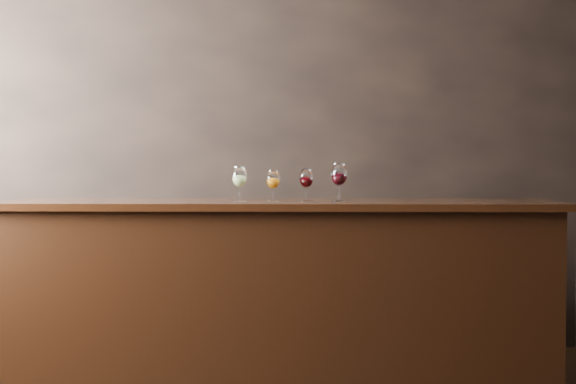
{
  "coord_description": "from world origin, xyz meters",
  "views": [
    {
      "loc": [
        -0.14,
        -3.15,
        1.3
      ],
      "look_at": [
        0.35,
        1.33,
        1.14
      ],
      "focal_mm": 50.0,
      "sensor_mm": 36.0,
      "label": 1
    }
  ],
  "objects": [
    {
      "name": "room_shell",
      "position": [
        -0.23,
        0.11,
        1.81
      ],
      "size": [
        5.02,
        4.52,
        2.81
      ],
      "color": "black",
      "rests_on": "ground"
    },
    {
      "name": "bar_counter",
      "position": [
        0.3,
        1.33,
        0.53
      ],
      "size": [
        3.07,
        1.05,
        1.05
      ],
      "primitive_type": "cube",
      "rotation": [
        0.0,
        0.0,
        -0.13
      ],
      "color": "black",
      "rests_on": "ground"
    },
    {
      "name": "bar_top",
      "position": [
        0.3,
        1.33,
        1.07
      ],
      "size": [
        3.18,
        1.13,
        0.04
      ],
      "primitive_type": "cube",
      "rotation": [
        0.0,
        0.0,
        -0.13
      ],
      "color": "black",
      "rests_on": "bar_counter"
    },
    {
      "name": "back_bar_shelf",
      "position": [
        -0.16,
        2.03,
        0.42
      ],
      "size": [
        2.34,
        0.4,
        0.84
      ],
      "primitive_type": "cube",
      "color": "black",
      "rests_on": "ground"
    },
    {
      "name": "glass_white",
      "position": [
        0.07,
        1.35,
        1.23
      ],
      "size": [
        0.08,
        0.08,
        0.2
      ],
      "color": "white",
      "rests_on": "bar_top"
    },
    {
      "name": "glass_amber",
      "position": [
        0.26,
        1.31,
        1.21
      ],
      "size": [
        0.07,
        0.07,
        0.18
      ],
      "color": "white",
      "rests_on": "bar_top"
    },
    {
      "name": "glass_red_a",
      "position": [
        0.45,
        1.32,
        1.22
      ],
      "size": [
        0.08,
        0.08,
        0.18
      ],
      "color": "white",
      "rests_on": "bar_top"
    },
    {
      "name": "glass_red_b",
      "position": [
        0.63,
        1.3,
        1.24
      ],
      "size": [
        0.09,
        0.09,
        0.22
      ],
      "color": "white",
      "rests_on": "bar_top"
    }
  ]
}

